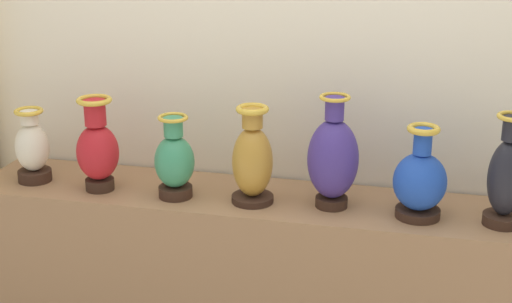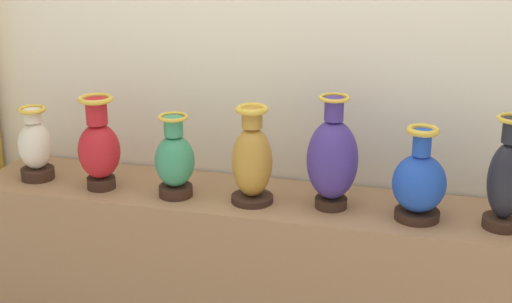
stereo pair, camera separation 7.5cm
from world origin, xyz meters
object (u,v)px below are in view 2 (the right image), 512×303
(vase_jade, at_px, (175,161))
(vase_sapphire, at_px, (419,183))
(vase_crimson, at_px, (99,147))
(vase_ochre, at_px, (251,160))
(vase_onyx, at_px, (507,181))
(vase_ivory, at_px, (35,147))
(vase_indigo, at_px, (332,159))

(vase_jade, relative_size, vase_sapphire, 0.94)
(vase_crimson, bearing_deg, vase_ochre, 1.61)
(vase_sapphire, bearing_deg, vase_onyx, 0.24)
(vase_ochre, distance_m, vase_sapphire, 0.61)
(vase_crimson, xyz_separation_m, vase_ochre, (0.60, 0.02, -0.00))
(vase_crimson, distance_m, vase_jade, 0.31)
(vase_ochre, xyz_separation_m, vase_onyx, (0.89, 0.00, 0.01))
(vase_ivory, bearing_deg, vase_crimson, -5.46)
(vase_indigo, height_order, vase_sapphire, vase_indigo)
(vase_crimson, height_order, vase_sapphire, vase_crimson)
(vase_ivory, distance_m, vase_ochre, 0.89)
(vase_crimson, height_order, vase_ochre, vase_ochre)
(vase_onyx, bearing_deg, vase_jade, -179.00)
(vase_ochre, xyz_separation_m, vase_indigo, (0.30, 0.02, 0.02))
(vase_indigo, relative_size, vase_onyx, 1.06)
(vase_jade, distance_m, vase_ochre, 0.29)
(vase_jade, height_order, vase_ochre, vase_ochre)
(vase_ivory, height_order, vase_ochre, vase_ochre)
(vase_jade, distance_m, vase_onyx, 1.18)
(vase_ivory, xyz_separation_m, vase_indigo, (1.19, 0.01, 0.05))
(vase_crimson, distance_m, vase_indigo, 0.90)
(vase_onyx, bearing_deg, vase_indigo, 177.81)
(vase_ivory, height_order, vase_sapphire, vase_sapphire)
(vase_ivory, bearing_deg, vase_sapphire, -0.40)
(vase_ivory, relative_size, vase_indigo, 0.71)
(vase_ochre, bearing_deg, vase_sapphire, 0.05)
(vase_indigo, bearing_deg, vase_ivory, -179.35)
(vase_sapphire, bearing_deg, vase_ivory, 179.60)
(vase_ochre, height_order, vase_sapphire, vase_ochre)
(vase_crimson, relative_size, vase_ochre, 1.00)
(vase_sapphire, bearing_deg, vase_jade, -178.76)
(vase_jade, xyz_separation_m, vase_ochre, (0.29, 0.02, 0.02))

